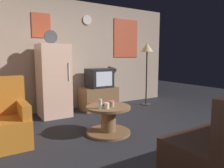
{
  "coord_description": "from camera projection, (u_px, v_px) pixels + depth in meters",
  "views": [
    {
      "loc": [
        -2.05,
        -2.39,
        1.25
      ],
      "look_at": [
        -0.0,
        0.9,
        0.75
      ],
      "focal_mm": 34.21,
      "sensor_mm": 36.0,
      "label": 1
    }
  ],
  "objects": [
    {
      "name": "wall_with_art",
      "position": [
        79.0,
        55.0,
        5.15
      ],
      "size": [
        5.2,
        0.12,
        2.54
      ],
      "color": "tan",
      "rests_on": "ground_plane"
    },
    {
      "name": "standing_lamp",
      "position": [
        147.0,
        52.0,
        5.41
      ],
      "size": [
        0.32,
        0.32,
        1.59
      ],
      "color": "#332D28",
      "rests_on": "ground_plane"
    },
    {
      "name": "remote_control",
      "position": [
        108.0,
        105.0,
        3.5
      ],
      "size": [
        0.16,
        0.08,
        0.02
      ],
      "primitive_type": "cube",
      "rotation": [
        0.0,
        0.0,
        -0.23
      ],
      "color": "black",
      "rests_on": "coffee_table"
    },
    {
      "name": "mug_ceramic_tan",
      "position": [
        112.0,
        104.0,
        3.4
      ],
      "size": [
        0.08,
        0.08,
        0.09
      ],
      "primitive_type": "cylinder",
      "color": "tan",
      "rests_on": "coffee_table"
    },
    {
      "name": "armchair",
      "position": [
        2.0,
        122.0,
        2.98
      ],
      "size": [
        0.68,
        0.68,
        0.96
      ],
      "color": "#B2661E",
      "rests_on": "ground_plane"
    },
    {
      "name": "coffee_table",
      "position": [
        108.0,
        120.0,
        3.47
      ],
      "size": [
        0.72,
        0.72,
        0.46
      ],
      "color": "brown",
      "rests_on": "ground_plane"
    },
    {
      "name": "tv_stand",
      "position": [
        98.0,
        98.0,
        5.08
      ],
      "size": [
        0.84,
        0.53,
        0.53
      ],
      "color": "brown",
      "rests_on": "ground_plane"
    },
    {
      "name": "crt_tv",
      "position": [
        99.0,
        78.0,
        5.03
      ],
      "size": [
        0.54,
        0.51,
        0.44
      ],
      "color": "black",
      "rests_on": "tv_stand"
    },
    {
      "name": "wine_glass",
      "position": [
        100.0,
        104.0,
        3.26
      ],
      "size": [
        0.05,
        0.05,
        0.15
      ],
      "primitive_type": "cylinder",
      "color": "silver",
      "rests_on": "coffee_table"
    },
    {
      "name": "ground_plane",
      "position": [
        143.0,
        139.0,
        3.25
      ],
      "size": [
        12.0,
        12.0,
        0.0
      ],
      "primitive_type": "plane",
      "color": "#232328"
    },
    {
      "name": "mug_ceramic_white",
      "position": [
        107.0,
        106.0,
        3.27
      ],
      "size": [
        0.08,
        0.08,
        0.09
      ],
      "primitive_type": "cylinder",
      "color": "silver",
      "rests_on": "coffee_table"
    },
    {
      "name": "fridge",
      "position": [
        54.0,
        80.0,
        4.44
      ],
      "size": [
        0.6,
        0.62,
        1.77
      ],
      "color": "beige",
      "rests_on": "ground_plane"
    }
  ]
}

